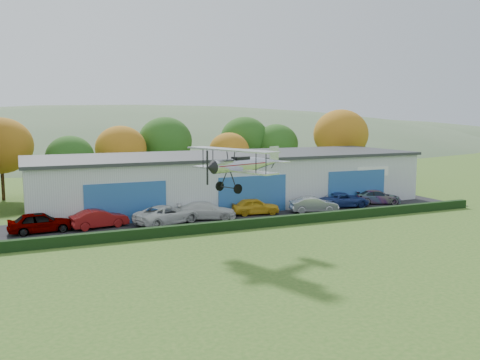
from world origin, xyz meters
name	(u,v)px	position (x,y,z in m)	size (l,w,h in m)	color
ground	(344,294)	(0.00, 0.00, 0.00)	(300.00, 300.00, 0.00)	#31581C
apron	(238,217)	(3.00, 21.00, 0.03)	(48.00, 9.00, 0.05)	black
hedge	(260,223)	(3.00, 16.20, 0.40)	(46.00, 0.60, 0.80)	black
hangar	(229,179)	(5.00, 27.98, 2.66)	(40.60, 12.60, 5.30)	#B2B7BC
tree_belt	(159,145)	(0.85, 40.62, 5.61)	(75.70, 13.22, 10.12)	#3D2614
distant_hills	(60,190)	(-4.38, 140.00, -13.05)	(430.00, 196.00, 56.00)	#4C6642
car_0	(40,222)	(-13.96, 21.31, 0.88)	(1.95, 4.86, 1.66)	gray
car_1	(99,219)	(-9.39, 21.23, 0.82)	(1.62, 4.66, 1.54)	maroon
car_2	(167,215)	(-3.85, 20.42, 0.86)	(2.69, 5.84, 1.62)	silver
car_3	(207,211)	(-0.03, 21.00, 0.81)	(2.14, 5.27, 1.53)	silver
car_4	(255,206)	(4.90, 21.22, 0.82)	(1.83, 4.55, 1.55)	gold
car_5	(314,205)	(10.51, 19.88, 0.81)	(1.60, 4.59, 1.51)	silver
car_6	(344,200)	(14.85, 21.18, 0.78)	(2.41, 5.23, 1.45)	navy
car_7	(377,197)	(19.23, 21.38, 0.76)	(1.99, 4.91, 1.42)	gray
biplane	(242,163)	(-1.11, 10.76, 6.02)	(6.93, 7.81, 2.95)	silver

